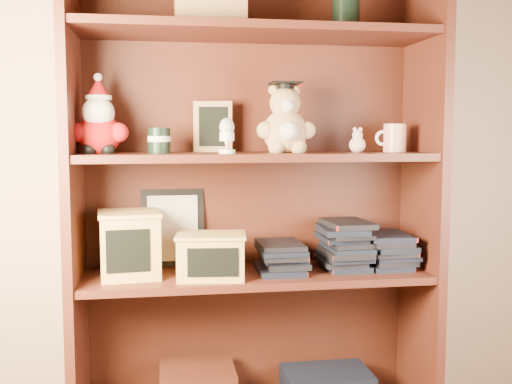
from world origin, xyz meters
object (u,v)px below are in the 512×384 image
Objects in this scene: grad_teddy_bear at (285,125)px; treats_box at (130,244)px; bookcase at (253,203)px; teacher_mug at (394,138)px.

treats_box is (-0.51, 0.01, -0.38)m from grad_teddy_bear.
treats_box is (-0.41, -0.05, -0.12)m from bookcase.
teacher_mug is at bearing -6.03° from bookcase.
bookcase reaches higher than grad_teddy_bear.
grad_teddy_bear is (0.10, -0.06, 0.26)m from bookcase.
teacher_mug is 0.50× the size of treats_box.
grad_teddy_bear reaches higher than teacher_mug.
treats_box is (-0.89, -0.00, -0.34)m from teacher_mug.
grad_teddy_bear is 0.64m from treats_box.
teacher_mug is (0.38, 0.01, -0.04)m from grad_teddy_bear.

